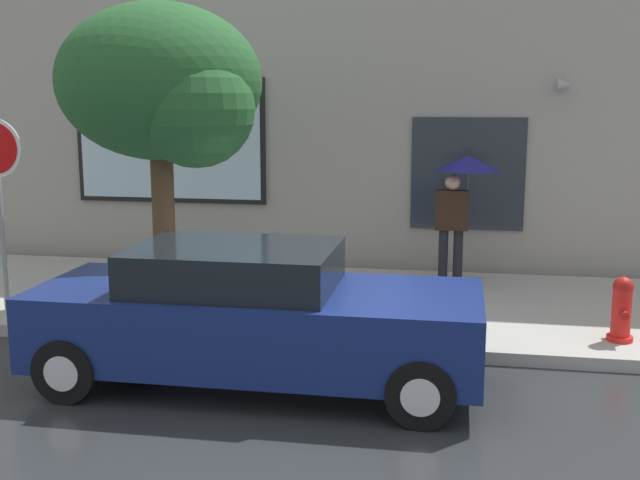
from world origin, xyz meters
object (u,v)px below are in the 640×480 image
(pedestrian_with_umbrella, at_px, (462,184))
(street_tree, at_px, (166,89))
(parked_car, at_px, (254,316))
(fire_hydrant, at_px, (622,310))

(pedestrian_with_umbrella, height_order, street_tree, street_tree)
(parked_car, height_order, pedestrian_with_umbrella, pedestrian_with_umbrella)
(fire_hydrant, bearing_deg, pedestrian_with_umbrella, 126.94)
(parked_car, relative_size, street_tree, 1.14)
(pedestrian_with_umbrella, distance_m, street_tree, 4.48)
(parked_car, relative_size, pedestrian_with_umbrella, 2.34)
(pedestrian_with_umbrella, xyz_separation_m, street_tree, (-3.70, -2.12, 1.37))
(parked_car, xyz_separation_m, fire_hydrant, (3.91, 1.68, -0.20))
(street_tree, bearing_deg, fire_hydrant, -3.45)
(parked_car, height_order, street_tree, street_tree)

